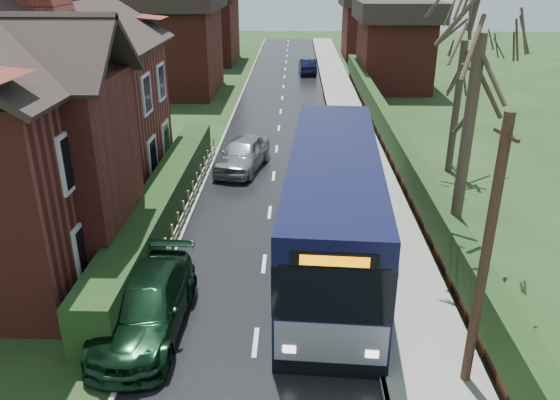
{
  "coord_description": "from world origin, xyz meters",
  "views": [
    {
      "loc": [
        0.95,
        -13.36,
        8.92
      ],
      "look_at": [
        0.49,
        3.11,
        1.8
      ],
      "focal_mm": 35.0,
      "sensor_mm": 36.0,
      "label": 1
    }
  ],
  "objects_px": {
    "car_green": "(146,306)",
    "brick_house": "(13,109)",
    "bus": "(333,206)",
    "car_silver": "(243,154)",
    "telegraph_pole": "(485,260)",
    "bus_stop_sign": "(393,306)"
  },
  "relations": [
    {
      "from": "car_green",
      "to": "brick_house",
      "type": "bearing_deg",
      "value": 133.9
    },
    {
      "from": "bus",
      "to": "car_green",
      "type": "height_order",
      "value": "bus"
    },
    {
      "from": "brick_house",
      "to": "car_green",
      "type": "xyz_separation_m",
      "value": [
        5.83,
        -6.28,
        -3.65
      ]
    },
    {
      "from": "brick_house",
      "to": "car_silver",
      "type": "bearing_deg",
      "value": 40.54
    },
    {
      "from": "brick_house",
      "to": "bus",
      "type": "bearing_deg",
      "value": -10.79
    },
    {
      "from": "bus",
      "to": "telegraph_pole",
      "type": "height_order",
      "value": "telegraph_pole"
    },
    {
      "from": "car_silver",
      "to": "bus_stop_sign",
      "type": "relative_size",
      "value": 1.58
    },
    {
      "from": "bus",
      "to": "telegraph_pole",
      "type": "bearing_deg",
      "value": -61.73
    },
    {
      "from": "bus",
      "to": "telegraph_pole",
      "type": "distance_m",
      "value": 6.76
    },
    {
      "from": "bus",
      "to": "bus_stop_sign",
      "type": "distance_m",
      "value": 5.78
    },
    {
      "from": "brick_house",
      "to": "car_silver",
      "type": "height_order",
      "value": "brick_house"
    },
    {
      "from": "car_green",
      "to": "bus_stop_sign",
      "type": "height_order",
      "value": "bus_stop_sign"
    },
    {
      "from": "telegraph_pole",
      "to": "bus_stop_sign",
      "type": "bearing_deg",
      "value": 159.34
    },
    {
      "from": "brick_house",
      "to": "bus_stop_sign",
      "type": "height_order",
      "value": "brick_house"
    },
    {
      "from": "car_silver",
      "to": "car_green",
      "type": "xyz_separation_m",
      "value": [
        -1.4,
        -12.47,
        -0.03
      ]
    },
    {
      "from": "bus",
      "to": "car_silver",
      "type": "distance_m",
      "value": 9.12
    },
    {
      "from": "bus_stop_sign",
      "to": "telegraph_pole",
      "type": "relative_size",
      "value": 0.44
    },
    {
      "from": "car_silver",
      "to": "telegraph_pole",
      "type": "bearing_deg",
      "value": -53.36
    },
    {
      "from": "brick_house",
      "to": "car_green",
      "type": "bearing_deg",
      "value": -47.11
    },
    {
      "from": "car_green",
      "to": "bus",
      "type": "bearing_deg",
      "value": 40.49
    },
    {
      "from": "bus",
      "to": "bus_stop_sign",
      "type": "height_order",
      "value": "bus"
    },
    {
      "from": "car_green",
      "to": "bus_stop_sign",
      "type": "distance_m",
      "value": 6.38
    }
  ]
}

